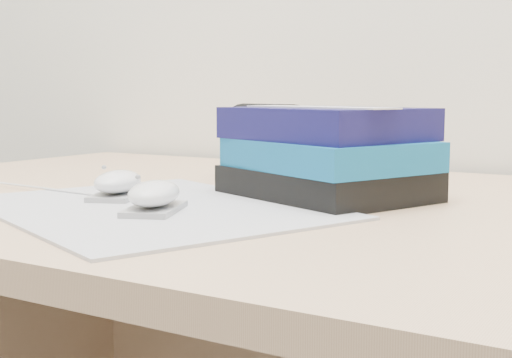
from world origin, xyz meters
The scene contains 6 objects.
mousepad centered at (-0.22, 1.43, 0.73)m, with size 0.40×0.31×0.00m, color #92939A.
mouse_rear centered at (-0.29, 1.46, 0.75)m, with size 0.08×0.10×0.04m.
mouse_front centered at (-0.19, 1.40, 0.75)m, with size 0.08×0.10×0.04m.
usb_cable centered at (-0.43, 1.46, 0.73)m, with size 0.00×0.00×0.23m, color silver.
book_stack centered at (-0.08, 1.61, 0.79)m, with size 0.28×0.26×0.11m.
pouch centered at (-0.25, 1.75, 0.78)m, with size 0.15×0.12×0.11m.
Camera 1 is at (0.29, 0.82, 0.86)m, focal length 50.00 mm.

